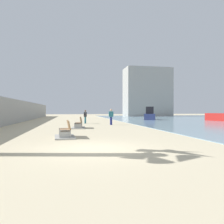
# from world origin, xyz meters

# --- Properties ---
(ground_plane) EXTENTS (120.00, 120.00, 0.00)m
(ground_plane) POSITION_xyz_m (0.00, 18.00, 0.00)
(ground_plane) COLOR #C6B793
(seawall) EXTENTS (0.80, 64.00, 2.84)m
(seawall) POSITION_xyz_m (-7.50, 18.00, 1.42)
(seawall) COLOR #9E9E99
(seawall) RESTS_ON ground
(bench_near) EXTENTS (1.24, 2.17, 0.98)m
(bench_near) POSITION_xyz_m (-1.12, 3.93, 0.23)
(bench_near) COLOR #9E9E99
(bench_near) RESTS_ON ground
(bench_far) EXTENTS (1.28, 2.19, 0.98)m
(bench_far) POSITION_xyz_m (-0.12, 10.36, 0.23)
(bench_far) COLOR #9E9E99
(bench_far) RESTS_ON ground
(person_walking) EXTENTS (0.39, 0.41, 1.58)m
(person_walking) POSITION_xyz_m (0.89, 16.95, 0.91)
(person_walking) COLOR teal
(person_walking) RESTS_ON ground
(person_standing) EXTENTS (0.52, 0.23, 1.69)m
(person_standing) POSITION_xyz_m (3.41, 13.89, 0.98)
(person_standing) COLOR navy
(person_standing) RESTS_ON ground
(boat_mid_bay) EXTENTS (3.12, 4.41, 2.09)m
(boat_mid_bay) POSITION_xyz_m (11.83, 24.71, 0.80)
(boat_mid_bay) COLOR navy
(boat_mid_bay) RESTS_ON water_bay
(harbor_building) EXTENTS (12.00, 6.00, 12.59)m
(harbor_building) POSITION_xyz_m (19.13, 46.00, 6.29)
(harbor_building) COLOR #9E9E99
(harbor_building) RESTS_ON ground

